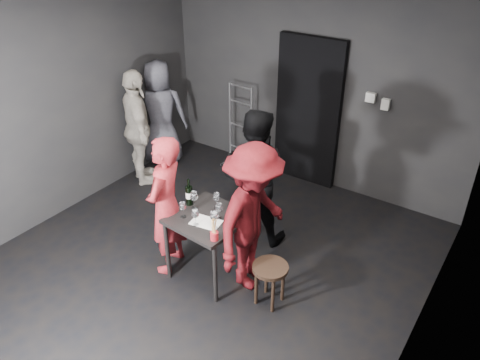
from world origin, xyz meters
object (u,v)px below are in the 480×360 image
Objects in this scene: bystander_grey at (160,109)px; stool at (270,273)px; breadstick_cup at (214,230)px; tasting_table at (208,225)px; bystander_cream at (137,122)px; wine_bottle at (189,195)px; server_red at (166,202)px; woman_black at (254,170)px; hand_truck at (239,152)px; man_maroon at (253,212)px.

stool is at bearing 114.80° from bystander_grey.
bystander_grey is 7.05× the size of breadstick_cup.
tasting_table is at bearing 136.71° from breadstick_cup.
wine_bottle is at bearing -175.31° from bystander_cream.
bystander_cream is at bearing 152.93° from tasting_table.
server_red is 1.10m from woman_black.
breadstick_cup is (0.29, -0.27, 0.21)m from tasting_table.
woman_black is (0.47, 0.99, 0.07)m from server_red.
breadstick_cup is (0.73, -0.12, 0.01)m from server_red.
wine_bottle is (-0.33, -0.76, -0.05)m from woman_black.
bystander_cream is at bearing 159.40° from stool.
hand_truck is at bearing 130.55° from stool.
wine_bottle reaches higher than tasting_table.
stool is 0.26× the size of man_maroon.
bystander_grey is (-3.01, 1.71, 0.50)m from stool.
hand_truck is 2.72m from man_maroon.
woman_black reaches higher than bystander_grey.
stool is 3.07m from bystander_cream.
man_maroon is 7.25× the size of breadstick_cup.
tasting_table reaches higher than stool.
breadstick_cup is at bearing -43.29° from tasting_table.
stool is at bearing 79.65° from server_red.
man_maroon is at bearing 91.92° from server_red.
tasting_table is 0.43× the size of bystander_grey.
man_maroon is 1.03× the size of bystander_grey.
hand_truck is 2.97m from stool.
man_maroon is at bearing 67.85° from breadstick_cup.
man_maroon reaches higher than wine_bottle.
man_maroon is (0.46, 0.15, 0.25)m from tasting_table.
server_red is 0.95m from man_maroon.
woman_black is at bearing 31.21° from man_maroon.
bystander_cream reaches higher than tasting_table.
bystander_cream is 2.68m from breadstick_cup.
bystander_grey reaches higher than hand_truck.
tasting_table is at bearing -173.21° from bystander_cream.
woman_black is at bearing 123.60° from bystander_grey.
hand_truck is 5.22× the size of breadstick_cup.
stool is at bearing -1.07° from tasting_table.
man_maroon reaches higher than tasting_table.
server_red is at bearing -120.91° from wine_bottle.
breadstick_cup is (2.52, -1.97, -0.01)m from bystander_grey.
breadstick_cup is (0.26, -1.11, -0.06)m from woman_black.
stool is 1.31m from server_red.
stool is 1.26m from woman_black.
woman_black is at bearing -43.65° from hand_truck.
server_red is 5.49× the size of wine_bottle.
tasting_table is 0.54m from man_maroon.
man_maroon is 0.46m from breadstick_cup.
man_maroon is (0.90, 0.30, 0.05)m from server_red.
bystander_grey is at bearing 150.32° from stool.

